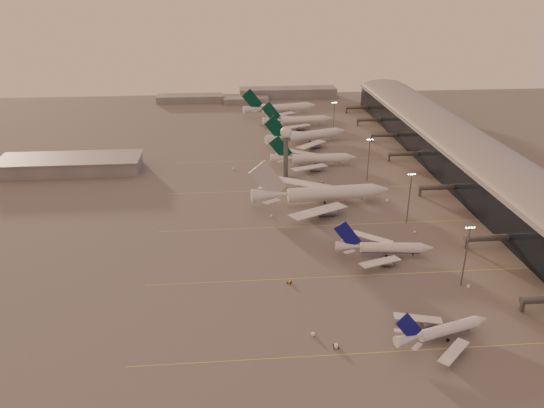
{
  "coord_description": "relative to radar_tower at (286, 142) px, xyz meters",
  "views": [
    {
      "loc": [
        -27.13,
        -163.12,
        107.57
      ],
      "look_at": [
        -8.03,
        59.5,
        9.83
      ],
      "focal_mm": 35.0,
      "sensor_mm": 36.0,
      "label": 1
    }
  ],
  "objects": [
    {
      "name": "greentail_a",
      "position": [
        19.03,
        17.92,
        -17.54
      ],
      "size": [
        53.14,
        42.92,
        19.3
      ],
      "color": "white",
      "rests_on": "ground"
    },
    {
      "name": "ground",
      "position": [
        -5.0,
        -120.0,
        -20.95
      ],
      "size": [
        700.0,
        700.0,
        0.0
      ],
      "primitive_type": "plane",
      "color": "#555353",
      "rests_on": "ground"
    },
    {
      "name": "mast_b",
      "position": [
        50.0,
        -65.0,
        -7.21
      ],
      "size": [
        3.6,
        0.56,
        25.0
      ],
      "color": "#54565B",
      "rests_on": "ground"
    },
    {
      "name": "gsv_tug_mid",
      "position": [
        -10.99,
        -113.1,
        -20.47
      ],
      "size": [
        3.82,
        3.2,
        0.94
      ],
      "color": "gold",
      "rests_on": "ground"
    },
    {
      "name": "mast_d",
      "position": [
        43.0,
        80.0,
        -7.21
      ],
      "size": [
        3.6,
        0.56,
        25.0
      ],
      "color": "#54565B",
      "rests_on": "ground"
    },
    {
      "name": "radar_tower",
      "position": [
        0.0,
        0.0,
        0.0
      ],
      "size": [
        6.4,
        6.4,
        31.1
      ],
      "color": "#54565B",
      "rests_on": "ground"
    },
    {
      "name": "greentail_b",
      "position": [
        21.58,
        63.36,
        -16.97
      ],
      "size": [
        59.39,
        47.12,
        22.52
      ],
      "color": "white",
      "rests_on": "ground"
    },
    {
      "name": "mast_c",
      "position": [
        45.0,
        -10.0,
        -7.21
      ],
      "size": [
        3.6,
        0.56,
        25.0
      ],
      "color": "#54565B",
      "rests_on": "ground"
    },
    {
      "name": "greentail_d",
      "position": [
        11.78,
        144.48,
        -16.84
      ],
      "size": [
        63.06,
        50.36,
        23.25
      ],
      "color": "white",
      "rests_on": "ground"
    },
    {
      "name": "gsv_truck_b",
      "position": [
        50.5,
        -76.39,
        -19.93
      ],
      "size": [
        5.25,
        2.99,
        2.0
      ],
      "color": "white",
      "rests_on": "ground"
    },
    {
      "name": "gsv_catering_a",
      "position": [
        55.26,
        -121.96,
        -18.95
      ],
      "size": [
        5.29,
        3.55,
        3.99
      ],
      "color": "white",
      "rests_on": "ground"
    },
    {
      "name": "gsv_tug_near",
      "position": [
        -0.76,
        -151.7,
        -20.36
      ],
      "size": [
        2.64,
        4.14,
        1.14
      ],
      "color": "white",
      "rests_on": "ground"
    },
    {
      "name": "gsv_truck_c",
      "position": [
        -12.4,
        -53.17,
        -19.99
      ],
      "size": [
        4.87,
        3.79,
        1.88
      ],
      "color": "white",
      "rests_on": "ground"
    },
    {
      "name": "gsv_tug_hangar",
      "position": [
        31.11,
        26.61,
        -20.42
      ],
      "size": [
        4.08,
        3.14,
        1.03
      ],
      "color": "white",
      "rests_on": "ground"
    },
    {
      "name": "gsv_truck_d",
      "position": [
        -29.61,
        15.18,
        -19.96
      ],
      "size": [
        3.57,
        5.06,
        1.93
      ],
      "color": "white",
      "rests_on": "ground"
    },
    {
      "name": "mast_a",
      "position": [
        53.0,
        -120.0,
        -7.21
      ],
      "size": [
        3.6,
        0.56,
        25.0
      ],
      "color": "#54565B",
      "rests_on": "ground"
    },
    {
      "name": "widebody_white",
      "position": [
        13.73,
        -40.85,
        -16.58
      ],
      "size": [
        71.63,
        57.22,
        25.18
      ],
      "color": "white",
      "rests_on": "ground"
    },
    {
      "name": "taxiway_markings",
      "position": [
        25.0,
        -64.0,
        -20.94
      ],
      "size": [
        180.0,
        185.25,
        0.02
      ],
      "color": "#D5CE4B",
      "rests_on": "ground"
    },
    {
      "name": "narrowbody_mid",
      "position": [
        30.11,
        -95.77,
        -17.7
      ],
      "size": [
        41.01,
        32.6,
        16.03
      ],
      "color": "white",
      "rests_on": "ground"
    },
    {
      "name": "terminal",
      "position": [
        102.88,
        -9.91,
        -10.43
      ],
      "size": [
        57.0,
        362.0,
        23.04
      ],
      "color": "black",
      "rests_on": "ground"
    },
    {
      "name": "narrowbody_near",
      "position": [
        33.62,
        -150.52,
        -18.12
      ],
      "size": [
        34.89,
        27.44,
        13.99
      ],
      "color": "white",
      "rests_on": "ground"
    },
    {
      "name": "gsv_tug_far",
      "position": [
        18.98,
        -11.34,
        -20.48
      ],
      "size": [
        3.7,
        3.49,
        0.91
      ],
      "color": "white",
      "rests_on": "ground"
    },
    {
      "name": "distant_horizon",
      "position": [
        -2.38,
        205.14,
        -17.06
      ],
      "size": [
        165.0,
        37.5,
        9.0
      ],
      "color": "slate",
      "rests_on": "ground"
    },
    {
      "name": "hangar",
      "position": [
        -125.0,
        20.0,
        -16.63
      ],
      "size": [
        82.0,
        27.0,
        8.5
      ],
      "color": "slate",
      "rests_on": "ground"
    },
    {
      "name": "gsv_truck_a",
      "position": [
        -6.63,
        -144.92,
        -19.79
      ],
      "size": [
        5.8,
        4.86,
        2.28
      ],
      "color": "white",
      "rests_on": "ground"
    },
    {
      "name": "gsv_catering_b",
      "position": [
        47.99,
        -40.35,
        -18.74
      ],
      "size": [
        5.53,
        2.84,
        4.42
      ],
      "color": "white",
      "rests_on": "ground"
    },
    {
      "name": "greentail_c",
      "position": [
        21.35,
        107.59,
        -17.41
      ],
      "size": [
        55.13,
        44.34,
        20.03
      ],
      "color": "white",
      "rests_on": "ground"
    }
  ]
}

